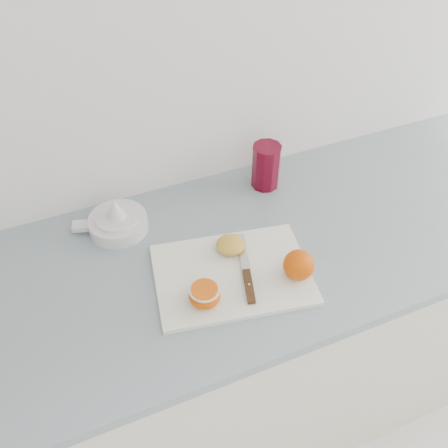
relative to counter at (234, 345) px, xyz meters
name	(u,v)px	position (x,y,z in m)	size (l,w,h in m)	color
counter	(234,345)	(0.00, 0.00, 0.00)	(2.63, 0.64, 0.89)	white
cutting_board	(232,274)	(-0.05, -0.08, 0.45)	(0.37, 0.26, 0.01)	white
whole_orange	(299,265)	(0.09, -0.15, 0.49)	(0.07, 0.07, 0.07)	#ED5B0B
half_orange	(205,295)	(-0.14, -0.13, 0.48)	(0.07, 0.07, 0.04)	#ED5B0B
squeezed_shell	(230,245)	(-0.02, -0.01, 0.47)	(0.07, 0.07, 0.03)	gold
paring_knife	(248,280)	(-0.02, -0.12, 0.46)	(0.08, 0.21, 0.01)	#432412
citrus_juicer	(117,221)	(-0.26, 0.18, 0.47)	(0.19, 0.15, 0.10)	white
red_tumbler	(266,167)	(0.18, 0.20, 0.51)	(0.08, 0.08, 0.13)	#63051A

